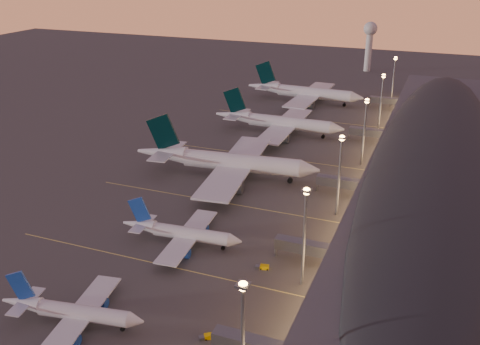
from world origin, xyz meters
name	(u,v)px	position (x,y,z in m)	size (l,w,h in m)	color
ground	(172,255)	(0.00, 0.00, 0.00)	(700.00, 700.00, 0.00)	#3F3C39
airliner_narrow_south	(72,312)	(-6.56, -32.92, 3.08)	(33.38, 30.13, 11.93)	silver
airliner_narrow_north	(181,233)	(-0.54, 6.84, 3.27)	(35.42, 31.73, 12.65)	silver
airliner_wide_near	(226,162)	(-7.73, 55.73, 5.61)	(68.11, 62.43, 21.79)	silver
airliner_wide_mid	(278,122)	(-5.43, 110.14, 4.93)	(59.59, 54.01, 19.14)	silver
airliner_wide_far	(304,92)	(-8.61, 165.79, 5.29)	(64.19, 58.44, 20.55)	silver
terminal_building	(434,164)	(61.84, 72.47, 8.78)	(56.35, 255.00, 17.46)	#48494E
light_masts	(355,137)	(36.00, 65.00, 17.55)	(2.20, 217.20, 25.90)	slate
radar_tower	(370,38)	(10.00, 260.00, 21.87)	(9.00, 9.00, 32.50)	silver
lane_markings	(229,196)	(0.00, 40.00, 0.01)	(90.00, 180.36, 0.00)	#D8C659
baggage_tug_b	(207,337)	(22.80, -26.67, 0.43)	(3.32, 2.85, 0.95)	#E4B300
baggage_tug_c	(263,267)	(24.87, 2.90, 0.47)	(3.62, 2.04, 1.02)	#E4B300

